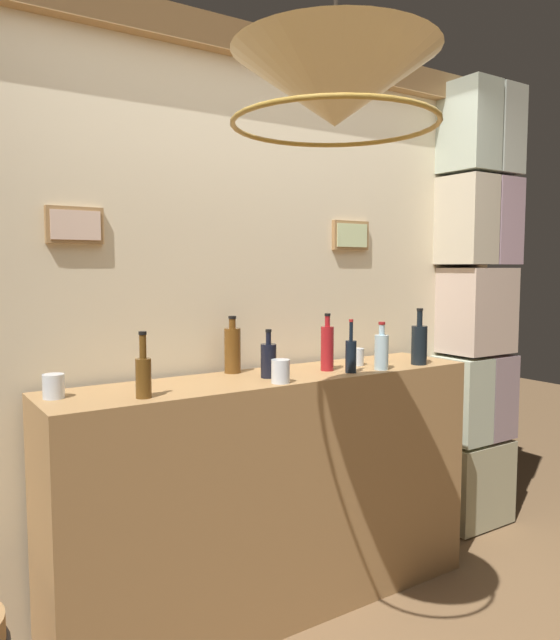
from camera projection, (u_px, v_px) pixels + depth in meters
name	position (u px, v px, depth m)	size (l,w,h in m)	color
panelled_rear_partition	(240.00, 299.00, 2.87)	(3.53, 0.15, 2.65)	beige
stone_pillar	(472.00, 314.00, 3.58)	(0.46, 0.35, 2.57)	tan
bar_shelf_unit	(274.00, 494.00, 2.71)	(2.00, 0.43, 1.07)	#9E7547
liquor_bottle_sherry	(232.00, 349.00, 2.72)	(0.07, 0.07, 0.26)	brown
liquor_bottle_rye	(351.00, 355.00, 2.73)	(0.05, 0.05, 0.24)	black
liquor_bottle_scotch	(419.00, 344.00, 2.96)	(0.08, 0.08, 0.28)	black
liquor_bottle_brandy	(269.00, 360.00, 2.61)	(0.07, 0.07, 0.21)	black
liquor_bottle_tequila	(327.00, 347.00, 2.78)	(0.06, 0.06, 0.27)	maroon
liquor_bottle_gin	(381.00, 351.00, 2.81)	(0.06, 0.06, 0.22)	silver
liquor_bottle_vodka	(143.00, 374.00, 2.20)	(0.06, 0.06, 0.24)	brown
glass_tumbler_rocks	(281.00, 371.00, 2.49)	(0.08, 0.08, 0.10)	silver
glass_tumbler_highball	(357.00, 357.00, 2.94)	(0.07, 0.07, 0.08)	silver
glass_tumbler_shot	(53.00, 386.00, 2.20)	(0.08, 0.08, 0.09)	silver
pendant_lamp	(335.00, 91.00, 1.81)	(0.63, 0.63, 0.63)	beige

